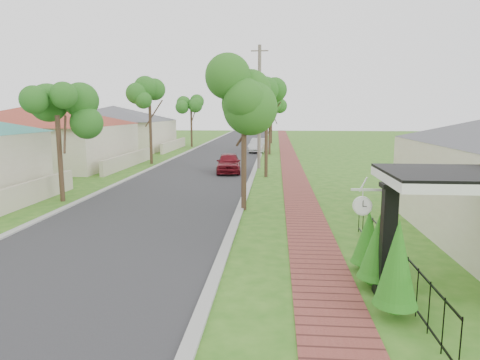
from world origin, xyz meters
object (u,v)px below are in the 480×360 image
at_px(parked_car_red, 229,163).
at_px(utility_pole, 259,107).
at_px(near_tree, 244,96).
at_px(porch_post, 388,246).
at_px(station_clock, 363,204).
at_px(parked_car_white, 259,146).

distance_m(parked_car_red, utility_pole, 4.78).
relative_size(near_tree, utility_pole, 0.68).
xyz_separation_m(porch_post, station_clock, (-0.49, 0.40, 0.83)).
xyz_separation_m(porch_post, parked_car_white, (-4.15, 32.94, -0.45)).
bearing_deg(near_tree, station_clock, -66.80).
bearing_deg(parked_car_red, porch_post, -78.71).
xyz_separation_m(parked_car_red, station_clock, (5.06, -18.18, 1.30)).
distance_m(near_tree, utility_pole, 13.00).
distance_m(parked_car_white, utility_pole, 12.49).
bearing_deg(near_tree, parked_car_white, 90.92).
xyz_separation_m(parked_car_red, utility_pole, (1.90, 2.42, 3.66)).
distance_m(parked_car_red, parked_car_white, 14.42).
bearing_deg(near_tree, utility_pole, 89.56).
relative_size(porch_post, utility_pole, 0.30).
height_order(parked_car_red, near_tree, near_tree).
xyz_separation_m(utility_pole, station_clock, (3.16, -20.60, -2.36)).
bearing_deg(parked_car_red, parked_car_white, 79.09).
relative_size(parked_car_red, parked_car_white, 0.94).
distance_m(utility_pole, station_clock, 20.97).
bearing_deg(station_clock, near_tree, 113.20).
relative_size(near_tree, station_clock, 8.07).
bearing_deg(porch_post, near_tree, 115.11).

